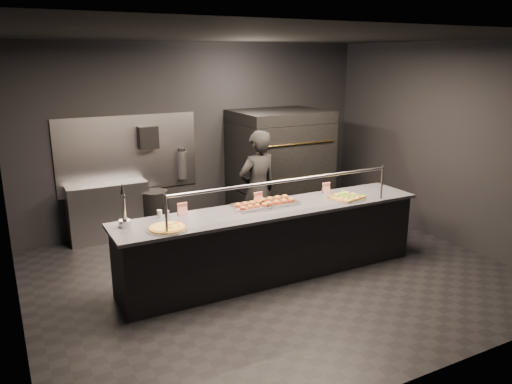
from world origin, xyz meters
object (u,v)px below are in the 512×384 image
towel_dispenser (148,137)px  worker (258,190)px  prep_shelf (109,212)px  round_pizza (167,228)px  fire_extinguisher (182,165)px  beer_tap (124,214)px  square_pizza (347,197)px  slider_tray_a (251,206)px  trash_bin (155,213)px  pizza_oven (279,166)px  service_counter (273,242)px  slider_tray_b (277,201)px

towel_dispenser → worker: 1.96m
prep_shelf → round_pizza: bearing=-86.5°
fire_extinguisher → beer_tap: bearing=-123.7°
square_pizza → slider_tray_a: bearing=170.9°
prep_shelf → slider_tray_a: 2.62m
round_pizza → trash_bin: round_pizza is taller
fire_extinguisher → worker: bearing=-65.3°
pizza_oven → slider_tray_a: pizza_oven is taller
prep_shelf → slider_tray_a: bearing=-58.4°
fire_extinguisher → beer_tap: 2.69m
service_counter → beer_tap: (-1.84, 0.16, 0.60)m
square_pizza → worker: size_ratio=0.29×
towel_dispenser → round_pizza: (-0.55, -2.54, -0.61)m
towel_dispenser → slider_tray_b: bearing=-65.2°
service_counter → square_pizza: bearing=-4.5°
beer_tap → square_pizza: 2.95m
round_pizza → worker: worker is taller
service_counter → slider_tray_b: 0.53m
pizza_oven → towel_dispenser: pizza_oven is taller
towel_dispenser → worker: (1.20, -1.40, -0.67)m
towel_dispenser → round_pizza: towel_dispenser is taller
slider_tray_b → service_counter: bearing=-131.8°
beer_tap → worker: worker is taller
worker → beer_tap: bearing=11.6°
pizza_oven → slider_tray_b: bearing=-121.3°
fire_extinguisher → slider_tray_b: 2.30m
prep_shelf → beer_tap: 2.26m
service_counter → pizza_oven: (1.20, 1.90, 0.50)m
square_pizza → slider_tray_b: bearing=166.1°
fire_extinguisher → square_pizza: 2.88m
service_counter → slider_tray_b: bearing=48.2°
pizza_oven → trash_bin: size_ratio=2.64×
slider_tray_b → trash_bin: slider_tray_b is taller
towel_dispenser → trash_bin: bearing=-90.0°
square_pizza → trash_bin: bearing=130.8°
service_counter → trash_bin: 2.40m
pizza_oven → square_pizza: 1.99m
towel_dispenser → slider_tray_a: size_ratio=0.67×
prep_shelf → beer_tap: bearing=-96.4°
round_pizza → square_pizza: (2.54, 0.06, 0.00)m
service_counter → fire_extinguisher: bearing=98.3°
service_counter → round_pizza: service_counter is taller
beer_tap → slider_tray_a: bearing=-1.2°
fire_extinguisher → square_pizza: size_ratio=1.00×
slider_tray_a → square_pizza: (1.34, -0.21, -0.01)m
beer_tap → square_pizza: bearing=-4.8°
towel_dispenser → fire_extinguisher: towel_dispenser is taller
slider_tray_b → beer_tap: bearing=179.7°
trash_bin → worker: size_ratio=0.41×
beer_tap → square_pizza: (2.93, -0.25, -0.13)m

